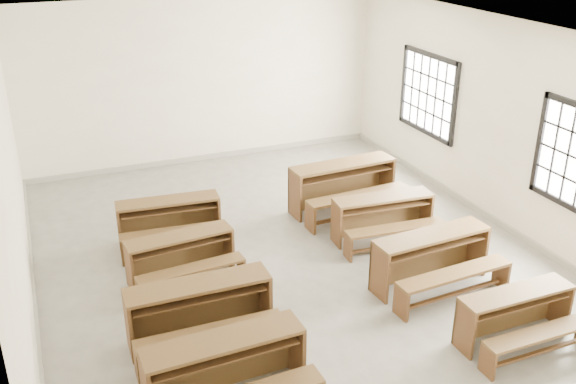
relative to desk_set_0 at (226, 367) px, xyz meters
name	(u,v)px	position (x,y,z in m)	size (l,w,h in m)	color
room	(294,113)	(1.83, 2.58, 1.71)	(8.50, 8.50, 3.20)	gray
desk_set_0	(226,367)	(0.00, 0.00, 0.00)	(1.66, 0.90, 0.74)	brown
desk_set_1	(200,309)	(0.03, 1.09, 0.01)	(1.67, 0.89, 0.75)	brown
desk_set_2	(182,254)	(0.16, 2.51, -0.05)	(1.50, 0.87, 0.65)	brown
desk_set_3	(169,218)	(0.25, 3.62, -0.03)	(1.58, 0.92, 0.68)	brown
desk_set_4	(517,313)	(3.40, -0.30, -0.06)	(1.41, 0.73, 0.64)	brown
desk_set_5	(433,256)	(3.19, 1.10, 0.00)	(1.69, 0.95, 0.74)	brown
desk_set_6	(384,215)	(3.26, 2.49, -0.03)	(1.59, 0.92, 0.69)	brown
desk_set_7	(344,183)	(3.19, 3.67, 0.04)	(1.84, 1.02, 0.81)	brown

